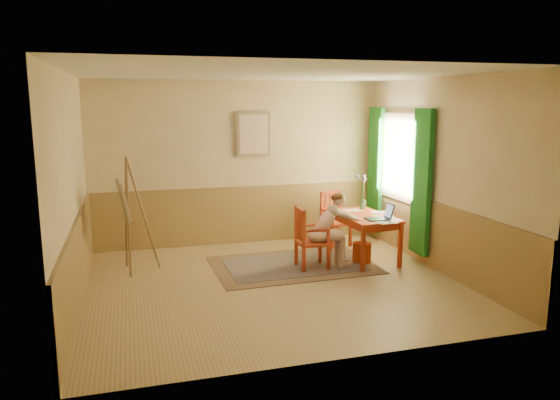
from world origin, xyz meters
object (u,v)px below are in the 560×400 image
object	(u,v)px
table	(364,221)
figure	(330,227)
laptop	(381,216)
easel	(126,204)
chair_left	(309,238)
chair_back	(335,219)

from	to	relation	value
table	figure	world-z (taller)	figure
laptop	easel	world-z (taller)	easel
chair_left	laptop	size ratio (longest dim) A/B	2.31
chair_left	chair_back	bearing A→B (deg)	53.38
table	easel	distance (m)	3.57
table	chair_back	size ratio (longest dim) A/B	1.36
table	figure	distance (m)	0.68
table	easel	xyz separation A→B (m)	(-3.53, 0.42, 0.37)
chair_back	laptop	world-z (taller)	laptop
easel	laptop	bearing A→B (deg)	-12.02
chair_left	laptop	bearing A→B (deg)	-8.67
table	chair_back	distance (m)	0.99
easel	figure	bearing A→B (deg)	-12.08
chair_back	figure	bearing A→B (deg)	-115.18
chair_left	figure	distance (m)	0.36
laptop	easel	xyz separation A→B (m)	(-3.64, 0.78, 0.23)
chair_left	easel	world-z (taller)	easel
table	chair_left	xyz separation A→B (m)	(-0.96, -0.20, -0.17)
table	easel	world-z (taller)	easel
laptop	table	bearing A→B (deg)	107.11
chair_back	laptop	xyz separation A→B (m)	(0.20, -1.33, 0.31)
chair_left	easel	xyz separation A→B (m)	(-2.57, 0.61, 0.54)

